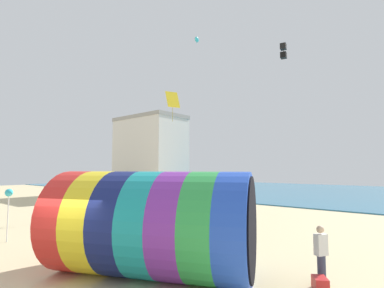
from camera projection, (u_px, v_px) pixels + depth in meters
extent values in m
plane|color=#CCBA8C|center=(72.00, 282.00, 8.97)|extent=(120.00, 120.00, 0.00)
cube|color=teal|center=(363.00, 194.00, 40.21)|extent=(120.00, 40.00, 0.10)
cylinder|color=red|center=(79.00, 220.00, 10.27)|extent=(2.20, 3.38, 3.31)
cylinder|color=yellow|center=(102.00, 221.00, 10.03)|extent=(2.20, 3.38, 3.31)
cylinder|color=navy|center=(126.00, 222.00, 9.79)|extent=(2.20, 3.38, 3.31)
cylinder|color=teal|center=(151.00, 223.00, 9.55)|extent=(2.20, 3.38, 3.31)
cylinder|color=purple|center=(178.00, 225.00, 9.31)|extent=(2.20, 3.38, 3.31)
cylinder|color=green|center=(206.00, 226.00, 9.06)|extent=(2.20, 3.38, 3.31)
cylinder|color=blue|center=(236.00, 228.00, 8.82)|extent=(2.20, 3.38, 3.31)
cylinder|color=black|center=(252.00, 229.00, 8.70)|extent=(1.33, 2.79, 3.04)
cylinder|color=#383D56|center=(322.00, 270.00, 8.84)|extent=(0.24, 0.24, 0.83)
cube|color=white|center=(321.00, 245.00, 8.90)|extent=(0.37, 0.42, 0.62)
sphere|color=beige|center=(320.00, 229.00, 8.94)|extent=(0.22, 0.22, 0.22)
cube|color=yellow|center=(173.00, 99.00, 25.80)|extent=(1.08, 1.31, 1.50)
cylinder|color=olive|center=(173.00, 112.00, 25.71)|extent=(0.03, 0.03, 1.63)
cube|color=black|center=(283.00, 47.00, 18.58)|extent=(0.41, 0.41, 0.37)
cube|color=black|center=(283.00, 55.00, 18.54)|extent=(0.41, 0.41, 0.37)
cylinder|color=black|center=(283.00, 51.00, 18.56)|extent=(0.02, 0.02, 1.00)
ellipsoid|color=#2DB2C6|center=(197.00, 40.00, 28.39)|extent=(0.93, 1.13, 0.46)
cube|color=#1B6B77|center=(197.00, 42.00, 28.37)|extent=(0.09, 0.14, 0.26)
cylinder|color=#383D56|center=(179.00, 212.00, 20.41)|extent=(0.24, 0.24, 0.84)
cube|color=yellow|center=(179.00, 202.00, 20.47)|extent=(0.23, 0.37, 0.63)
sphere|color=beige|center=(179.00, 195.00, 20.51)|extent=(0.23, 0.23, 0.23)
cube|color=silver|center=(150.00, 157.00, 41.70)|extent=(9.66, 5.71, 10.16)
cube|color=gray|center=(150.00, 119.00, 42.14)|extent=(9.85, 5.82, 0.50)
cylinder|color=silver|center=(8.00, 215.00, 13.97)|extent=(0.05, 0.05, 2.45)
cone|color=#2DB2C6|center=(11.00, 193.00, 13.91)|extent=(0.45, 0.36, 0.36)
cube|color=red|center=(320.00, 284.00, 8.37)|extent=(0.59, 0.63, 0.36)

